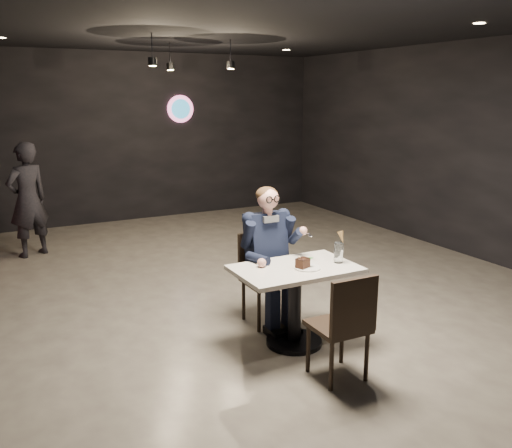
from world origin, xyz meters
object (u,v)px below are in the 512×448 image
main_table (295,306)px  passerby (28,200)px  seated_man (266,255)px  sundae_glass (339,253)px  chair_far (266,279)px  chair_near (338,324)px

main_table → passerby: 4.59m
seated_man → sundae_glass: size_ratio=7.55×
chair_far → seated_man: 0.26m
chair_far → passerby: size_ratio=0.56×
main_table → seated_man: size_ratio=0.76×
chair_far → passerby: (-1.87, 3.62, 0.36)m
seated_man → sundae_glass: bearing=-55.5°
chair_far → chair_near: size_ratio=1.00×
sundae_glass → passerby: bearing=118.4°
sundae_glass → main_table: bearing=171.0°
chair_far → chair_near: 1.22m
chair_far → seated_man: bearing=0.0°
seated_man → sundae_glass: seated_man is taller
seated_man → sundae_glass: 0.76m
main_table → sundae_glass: (0.42, -0.07, 0.47)m
main_table → sundae_glass: size_ratio=5.77×
chair_far → chair_near: same height
chair_near → seated_man: (0.00, 1.22, 0.26)m
chair_near → main_table: bearing=90.9°
chair_far → sundae_glass: (0.42, -0.62, 0.39)m
seated_man → passerby: passerby is taller
main_table → chair_far: size_ratio=1.20×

